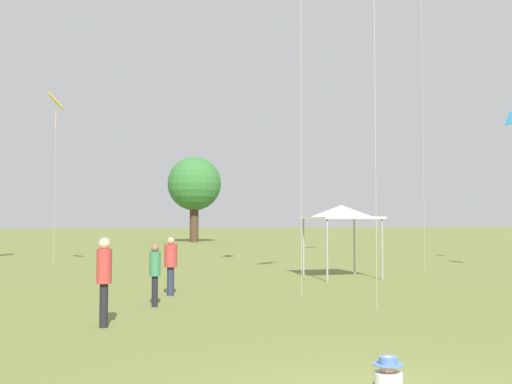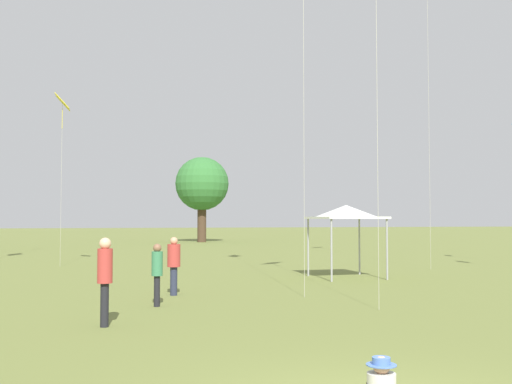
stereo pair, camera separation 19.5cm
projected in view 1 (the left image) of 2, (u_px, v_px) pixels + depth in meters
The scene contains 7 objects.
person_standing_1 at pixel (171, 261), 17.28m from camera, with size 0.38×0.38×1.68m.
person_standing_3 at pixel (104, 272), 12.21m from camera, with size 0.44×0.44×1.82m.
person_standing_4 at pixel (155, 269), 15.06m from camera, with size 0.37×0.37×1.58m.
canopy_tent at pixel (341, 213), 22.62m from camera, with size 2.53×2.53×2.74m.
kite_3 at pixel (56, 106), 27.94m from camera, with size 0.66×0.95×8.06m.
kite_5 at pixel (512, 123), 29.07m from camera, with size 0.35×0.76×7.49m.
distant_tree_0 at pixel (194, 184), 57.83m from camera, with size 5.18×5.18×8.23m.
Camera 1 is at (-3.26, -6.07, 2.20)m, focal length 42.00 mm.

